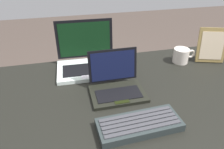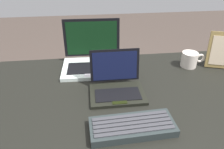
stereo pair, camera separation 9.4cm
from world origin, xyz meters
The scene contains 6 objects.
desk centered at (0.00, 0.00, 0.67)m, with size 1.45×0.84×0.75m.
laptop_front centered at (-0.08, 0.04, 0.79)m, with size 0.25×0.20×0.18m.
laptop_rear centered at (-0.18, 0.30, 0.80)m, with size 0.34×0.27×0.24m.
external_keyboard centered at (-0.06, -0.20, 0.77)m, with size 0.32×0.14×0.04m.
photo_frame centered at (0.52, 0.21, 0.85)m, with size 0.16×0.09×0.20m.
coffee_mug centered at (0.36, 0.24, 0.79)m, with size 0.13×0.09×0.08m.
Camera 2 is at (-0.20, -0.76, 1.34)m, focal length 34.13 mm.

